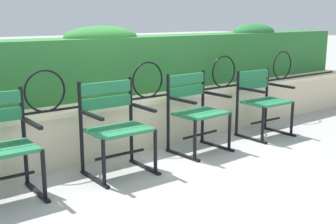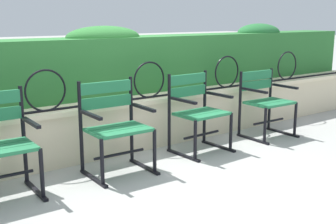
% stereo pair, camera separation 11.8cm
% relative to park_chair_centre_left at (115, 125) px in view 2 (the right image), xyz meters
% --- Properties ---
extents(ground_plane, '(60.00, 60.00, 0.00)m').
position_rel_park_chair_centre_left_xyz_m(ground_plane, '(0.54, -0.19, -0.47)').
color(ground_plane, '#9E9E99').
extents(stone_wall, '(8.52, 0.41, 0.58)m').
position_rel_park_chair_centre_left_xyz_m(stone_wall, '(0.54, 0.57, -0.18)').
color(stone_wall, beige).
rests_on(stone_wall, ground).
extents(iron_arch_fence, '(7.95, 0.02, 0.42)m').
position_rel_park_chair_centre_left_xyz_m(iron_arch_fence, '(0.20, 0.49, 0.28)').
color(iron_arch_fence, black).
rests_on(iron_arch_fence, stone_wall).
extents(hedge_row, '(8.35, 0.57, 0.81)m').
position_rel_park_chair_centre_left_xyz_m(hedge_row, '(0.55, 1.03, 0.47)').
color(hedge_row, '#2D7033').
rests_on(hedge_row, stone_wall).
extents(park_chair_centre_left, '(0.61, 0.53, 0.90)m').
position_rel_park_chair_centre_left_xyz_m(park_chair_centre_left, '(0.00, 0.00, 0.00)').
color(park_chair_centre_left, '#237547').
rests_on(park_chair_centre_left, ground).
extents(park_chair_centre_right, '(0.60, 0.54, 0.88)m').
position_rel_park_chair_centre_left_xyz_m(park_chair_centre_right, '(1.09, 0.06, -0.01)').
color(park_chair_centre_right, '#237547').
rests_on(park_chair_centre_right, ground).
extents(park_chair_rightmost, '(0.60, 0.53, 0.83)m').
position_rel_park_chair_centre_left_xyz_m(park_chair_rightmost, '(2.18, 0.03, -0.02)').
color(park_chair_rightmost, '#237547').
rests_on(park_chair_rightmost, ground).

